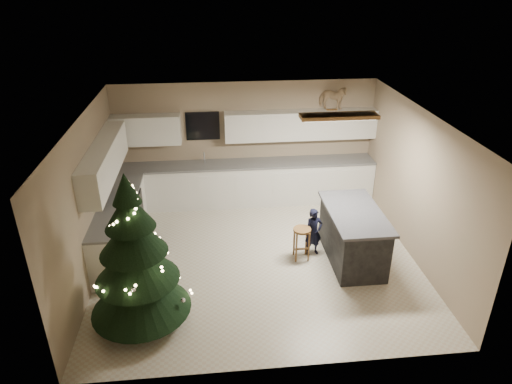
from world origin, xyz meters
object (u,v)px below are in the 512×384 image
Objects in this scene: bar_stool at (302,236)px; christmas_tree at (136,265)px; island at (353,235)px; toddler at (314,232)px; rocking_horse at (333,98)px.

bar_stool is 2.98m from christmas_tree.
bar_stool is at bearing 173.13° from island.
bar_stool is 0.26m from toddler.
christmas_tree is at bearing 159.58° from rocking_horse.
rocking_horse reaches higher than toddler.
toddler is (2.85, 1.46, -0.52)m from christmas_tree.
rocking_horse reaches higher than island.
bar_stool is 0.94× the size of rocking_horse.
christmas_tree is 2.63× the size of toddler.
toddler is (-0.64, 0.22, -0.03)m from island.
bar_stool is 0.25× the size of christmas_tree.
christmas_tree is 5.37m from rocking_horse.
island is 0.68m from toddler.
rocking_horse reaches higher than bar_stool.
christmas_tree is 3.71× the size of rocking_horse.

